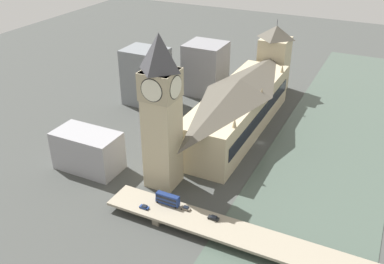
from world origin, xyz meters
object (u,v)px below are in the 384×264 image
Objects in this scene: clock_tower at (161,109)px; road_bridge at (289,251)px; car_northbound_mid at (144,207)px; parliament_hall at (239,106)px; victoria_tower at (274,59)px; car_northbound_lead at (214,218)px; double_decker_bus_mid at (168,199)px; car_southbound_mid at (186,208)px.

clock_tower is 77.03m from road_bridge.
parliament_hall is at bearing -94.70° from car_northbound_mid.
clock_tower is 131.56m from victoria_tower.
road_bridge is at bearing 174.52° from car_northbound_lead.
parliament_hall is 68.82m from clock_tower.
double_decker_bus_mid is at bearing -3.77° from road_bridge.
car_southbound_mid is at bearing -156.40° from car_northbound_mid.
parliament_hall is 89.84m from car_northbound_mid.
car_southbound_mid is at bearing 138.54° from clock_tower.
car_southbound_mid reaches higher than car_northbound_mid.
car_southbound_mid is at bearing 93.26° from victoria_tower.
road_bridge is 14.59× the size of double_decker_bus_mid.
car_northbound_mid is at bearing 101.32° from clock_tower.
victoria_tower is at bearing -89.95° from parliament_hall.
car_northbound_mid is (-5.04, 25.18, -33.18)m from clock_tower.
clock_tower reaches higher than double_decker_bus_mid.
car_southbound_mid reaches higher than road_bridge.
victoria_tower is 162.02m from road_bridge.
car_northbound_mid is 17.13m from car_southbound_mid.
victoria_tower is at bearing -70.83° from road_bridge.
road_bridge is at bearing 109.17° from victoria_tower.
parliament_hall is 23.07× the size of car_northbound_lead.
victoria_tower is 151.44m from car_northbound_lead.
car_northbound_mid is at bearing 85.30° from parliament_hall.
car_northbound_lead is at bearing 98.11° from victoria_tower.
victoria_tower reaches higher than car_southbound_mid.
car_northbound_mid is (7.37, 6.71, -2.01)m from double_decker_bus_mid.
road_bridge is 33.27× the size of car_northbound_lead.
victoria_tower is at bearing -92.68° from car_northbound_mid.
double_decker_bus_mid is at bearing 123.89° from clock_tower.
car_northbound_lead is (-21.17, 82.68, -10.34)m from parliament_hall.
parliament_hall is 1.49× the size of clock_tower.
parliament_hall is 0.69× the size of road_bridge.
car_northbound_lead is at bearing -5.48° from road_bridge.
car_northbound_mid is (60.11, 3.23, 1.56)m from road_bridge.
road_bridge is 44.58m from car_southbound_mid.
parliament_hall is 82.66m from double_decker_bus_mid.
car_northbound_mid is at bearing 23.60° from car_southbound_mid.
victoria_tower reaches higher than car_northbound_lead.
clock_tower reaches higher than car_northbound_mid.
car_southbound_mid is (12.78, -0.60, -0.03)m from car_northbound_lead.
victoria_tower reaches higher than car_northbound_mid.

